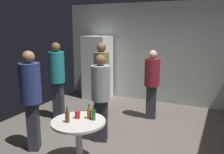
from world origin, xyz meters
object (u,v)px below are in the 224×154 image
Objects in this scene: person_in_olive_shirt at (102,75)px; person_in_teal_shirt at (57,75)px; beer_bottle_amber at (89,113)px; person_in_maroon_shirt at (152,79)px; refrigerator at (97,68)px; beer_bottle_green at (93,115)px; beer_bottle_brown at (67,117)px; person_in_navy_shirt at (31,93)px; plastic_cup_red at (77,115)px; person_in_gray_shirt at (101,92)px; foreground_table at (79,127)px.

person_in_olive_shirt is 1.00× the size of person_in_teal_shirt.
person_in_olive_shirt is at bearing 111.96° from beer_bottle_amber.
person_in_maroon_shirt reaches higher than beer_bottle_amber.
beer_bottle_green is at bearing -61.80° from refrigerator.
person_in_navy_shirt reaches higher than beer_bottle_brown.
beer_bottle_amber is 1.77m from person_in_olive_shirt.
refrigerator is 1.03× the size of person_in_teal_shirt.
beer_bottle_amber is at bearing -25.65° from person_in_navy_shirt.
person_in_navy_shirt is 1.09× the size of person_in_maroon_shirt.
plastic_cup_red is (-0.25, -0.05, -0.03)m from beer_bottle_green.
person_in_navy_shirt reaches higher than person_in_gray_shirt.
foreground_table is 0.92m from person_in_gray_shirt.
beer_bottle_green is 0.13× the size of person_in_navy_shirt.
refrigerator is 3.57m from beer_bottle_brown.
beer_bottle_brown is 0.13× the size of person_in_olive_shirt.
beer_bottle_amber is at bearing -62.95° from refrigerator.
person_in_maroon_shirt is (1.88, -0.86, 0.01)m from refrigerator.
refrigerator is at bearing 117.05° from beer_bottle_amber.
refrigerator is 1.80m from person_in_teal_shirt.
refrigerator reaches higher than person_in_teal_shirt.
person_in_teal_shirt is (-1.58, 1.25, 0.20)m from beer_bottle_amber.
refrigerator reaches higher than beer_bottle_amber.
beer_bottle_brown is at bearing -23.69° from person_in_maroon_shirt.
person_in_olive_shirt is (-0.56, 1.78, 0.39)m from foreground_table.
person_in_teal_shirt reaches higher than beer_bottle_amber.
person_in_maroon_shirt reaches higher than plastic_cup_red.
refrigerator reaches higher than person_in_gray_shirt.
beer_bottle_amber is 1.10m from person_in_navy_shirt.
person_in_maroon_shirt is at bearing -24.69° from refrigerator.
refrigerator is at bearing 166.21° from person_in_teal_shirt.
beer_bottle_green is 1.18m from person_in_navy_shirt.
person_in_teal_shirt is at bearing -128.75° from person_in_gray_shirt.
refrigerator is 3.14m from person_in_navy_shirt.
beer_bottle_brown is 1.00× the size of beer_bottle_green.
person_in_teal_shirt reaches higher than plastic_cup_red.
person_in_maroon_shirt reaches higher than beer_bottle_brown.
person_in_teal_shirt is at bearing 132.26° from beer_bottle_brown.
plastic_cup_red is at bearing 130.30° from foreground_table.
person_in_navy_shirt is (0.48, -3.10, 0.10)m from refrigerator.
beer_bottle_brown is 0.38m from beer_bottle_green.
foreground_table is at bearing -21.57° from person_in_maroon_shirt.
beer_bottle_amber is 0.13× the size of person_in_teal_shirt.
person_in_olive_shirt is (-0.45, 1.89, 0.20)m from beer_bottle_brown.
beer_bottle_amber and beer_bottle_green have the same top height.
beer_bottle_brown is 0.14× the size of person_in_gray_shirt.
person_in_navy_shirt reaches higher than plastic_cup_red.
person_in_navy_shirt is 0.98× the size of person_in_teal_shirt.
refrigerator is 3.48m from beer_bottle_green.
beer_bottle_amber is 0.14× the size of person_in_gray_shirt.
refrigerator reaches higher than beer_bottle_green.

